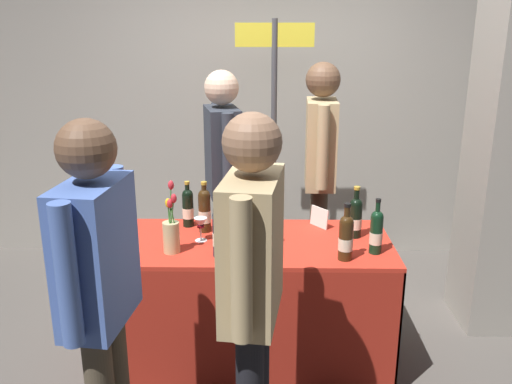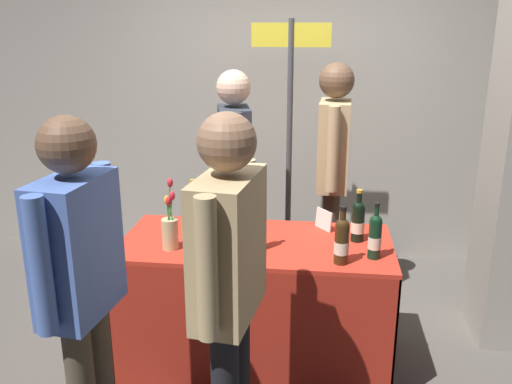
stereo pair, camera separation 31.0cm
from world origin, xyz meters
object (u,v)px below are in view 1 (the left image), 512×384
at_px(tasting_table, 256,280).
at_px(taster_foreground_right, 253,274).
at_px(wine_glass_near_vendor, 201,224).
at_px(display_bottle_0, 261,227).
at_px(booth_signpost, 274,124).
at_px(vendor_presenter, 223,169).
at_px(flower_vase, 171,232).
at_px(featured_wine_bottle, 355,216).

xyz_separation_m(tasting_table, taster_foreground_right, (0.00, -0.92, 0.48)).
bearing_deg(wine_glass_near_vendor, display_bottle_0, -18.47).
bearing_deg(wine_glass_near_vendor, booth_signpost, 68.89).
distance_m(tasting_table, vendor_presenter, 0.93).
xyz_separation_m(flower_vase, booth_signpost, (0.58, 1.31, 0.37)).
height_order(featured_wine_bottle, wine_glass_near_vendor, featured_wine_bottle).
xyz_separation_m(featured_wine_bottle, flower_vase, (-1.05, -0.24, -0.01)).
height_order(display_bottle_0, vendor_presenter, vendor_presenter).
bearing_deg(vendor_presenter, flower_vase, -26.77).
relative_size(tasting_table, flower_vase, 3.86).
xyz_separation_m(taster_foreground_right, booth_signpost, (0.11, 2.06, 0.25)).
bearing_deg(tasting_table, taster_foreground_right, -89.84).
height_order(tasting_table, flower_vase, flower_vase).
xyz_separation_m(tasting_table, display_bottle_0, (0.03, -0.12, 0.38)).
height_order(featured_wine_bottle, booth_signpost, booth_signpost).
relative_size(featured_wine_bottle, taster_foreground_right, 0.18).
height_order(wine_glass_near_vendor, booth_signpost, booth_signpost).
bearing_deg(wine_glass_near_vendor, flower_vase, -129.81).
xyz_separation_m(featured_wine_bottle, taster_foreground_right, (-0.58, -1.00, 0.10)).
bearing_deg(display_bottle_0, featured_wine_bottle, 19.14).
distance_m(featured_wine_bottle, wine_glass_near_vendor, 0.91).
xyz_separation_m(vendor_presenter, taster_foreground_right, (0.25, -1.68, -0.00)).
relative_size(flower_vase, booth_signpost, 0.20).
bearing_deg(taster_foreground_right, vendor_presenter, 15.90).
relative_size(wine_glass_near_vendor, taster_foreground_right, 0.08).
bearing_deg(flower_vase, taster_foreground_right, -58.29).
xyz_separation_m(wine_glass_near_vendor, booth_signpost, (0.44, 1.14, 0.38)).
bearing_deg(featured_wine_bottle, flower_vase, -166.87).
xyz_separation_m(display_bottle_0, wine_glass_near_vendor, (-0.35, 0.12, -0.03)).
height_order(taster_foreground_right, booth_signpost, booth_signpost).
xyz_separation_m(featured_wine_bottle, vendor_presenter, (-0.83, 0.68, 0.11)).
xyz_separation_m(tasting_table, flower_vase, (-0.46, -0.17, 0.37)).
bearing_deg(flower_vase, display_bottle_0, 6.04).
distance_m(tasting_table, featured_wine_bottle, 0.70).
relative_size(featured_wine_bottle, booth_signpost, 0.15).
height_order(flower_vase, booth_signpost, booth_signpost).
bearing_deg(featured_wine_bottle, booth_signpost, 113.86).
bearing_deg(booth_signpost, vendor_presenter, -133.18).
bearing_deg(display_bottle_0, booth_signpost, 86.12).
relative_size(taster_foreground_right, booth_signpost, 0.83).
relative_size(display_bottle_0, taster_foreground_right, 0.19).
height_order(vendor_presenter, taster_foreground_right, vendor_presenter).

